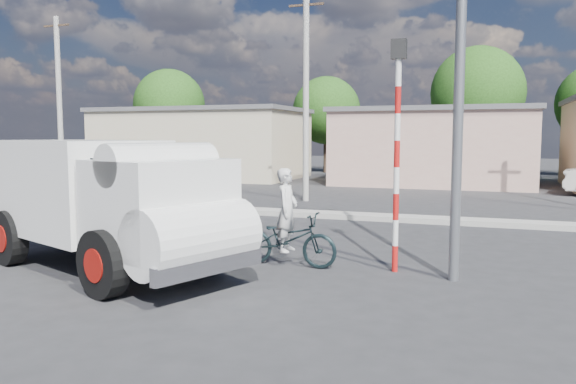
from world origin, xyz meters
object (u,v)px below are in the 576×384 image
(bicycle, at_px, (287,239))
(cyclist, at_px, (287,225))
(traffic_pole, at_px, (397,136))
(truck, at_px, (108,199))

(bicycle, relative_size, cyclist, 1.24)
(cyclist, distance_m, traffic_pole, 2.76)
(truck, bearing_deg, bicycle, 48.11)
(bicycle, height_order, cyclist, cyclist)
(bicycle, distance_m, cyclist, 0.29)
(truck, distance_m, cyclist, 3.48)
(truck, relative_size, cyclist, 3.88)
(truck, distance_m, traffic_pole, 5.60)
(truck, relative_size, bicycle, 3.13)
(truck, xyz_separation_m, cyclist, (3.07, 1.53, -0.56))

